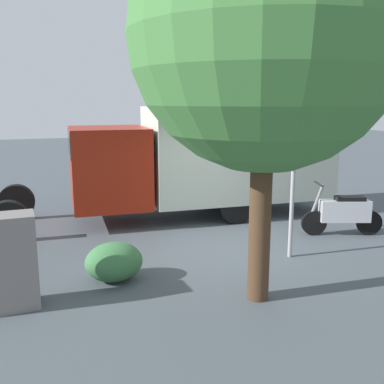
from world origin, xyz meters
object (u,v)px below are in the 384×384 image
box_truck_near (203,156)px  motorcycle (344,213)px  street_tree (266,35)px  utility_cabinet (8,262)px  stop_sign (295,143)px

box_truck_near → motorcycle: 3.74m
street_tree → utility_cabinet: size_ratio=4.11×
stop_sign → motorcycle: bearing=-156.1°
stop_sign → street_tree: size_ratio=0.58×
stop_sign → utility_cabinet: stop_sign is taller
street_tree → utility_cabinet: 4.83m
motorcycle → utility_cabinet: (6.90, 1.32, 0.18)m
motorcycle → utility_cabinet: bearing=29.9°
stop_sign → utility_cabinet: size_ratio=2.37×
box_truck_near → motorcycle: size_ratio=4.90×
motorcycle → stop_sign: (1.90, 0.84, 1.69)m
motorcycle → street_tree: (3.36, 2.26, 3.33)m
motorcycle → utility_cabinet: 7.03m
street_tree → box_truck_near: bearing=-101.5°
box_truck_near → stop_sign: 3.63m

